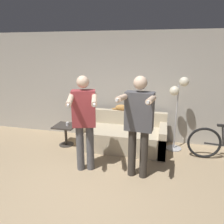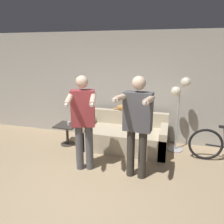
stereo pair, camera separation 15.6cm
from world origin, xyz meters
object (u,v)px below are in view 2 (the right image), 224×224
person_left (83,118)px  floor_lamp (180,97)px  cup (69,123)px  couch (124,136)px  side_table (67,130)px  cat (124,107)px  person_right (137,121)px

person_left → floor_lamp: bearing=21.4°
cup → couch: bearing=9.3°
couch → person_left: size_ratio=1.08×
person_left → cup: size_ratio=20.25×
floor_lamp → cup: 2.54m
person_left → side_table: 1.41m
person_left → cat: 1.54m
cat → cup: cat is taller
person_right → floor_lamp: person_right is taller
couch → floor_lamp: bearing=9.6°
couch → person_right: person_right is taller
person_left → cat: (0.42, 1.48, -0.15)m
person_left → cup: 1.29m
person_left → side_table: person_left is taller
person_right → side_table: (-1.80, 0.93, -0.69)m
couch → person_left: bearing=-114.4°
floor_lamp → cup: bearing=-170.6°
couch → side_table: (-1.34, -0.19, 0.09)m
person_left → cup: (-0.77, 0.92, -0.48)m
cat → side_table: size_ratio=0.91×
person_right → cup: 2.02m
cat → side_table: (-1.25, -0.54, -0.51)m
person_right → person_left: bearing=-174.7°
side_table → cup: bearing=-16.2°
cup → person_right: bearing=-27.8°
person_right → side_table: size_ratio=3.62×
cup → cat: bearing=25.3°
person_right → floor_lamp: bearing=67.9°
couch → person_right: 1.44m
person_right → cup: bearing=157.4°
floor_lamp → cup: size_ratio=18.81×
cup → floor_lamp: bearing=9.4°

